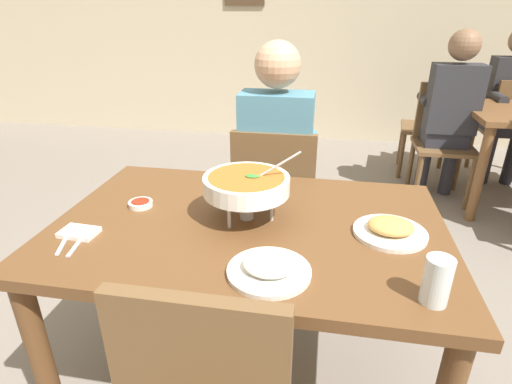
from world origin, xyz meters
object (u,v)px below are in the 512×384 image
(dining_table_main, at_px, (249,248))
(patron_bg_left, at_px, (511,98))
(chair_diner_main, at_px, (275,198))
(chair_bg_left, at_px, (511,125))
(chair_bg_corner, at_px, (439,121))
(patron_bg_right, at_px, (451,108))
(diner_main, at_px, (277,154))
(rice_plate, at_px, (269,268))
(drink_glass, at_px, (436,283))
(sauce_dish, at_px, (141,204))
(chair_bg_right, at_px, (443,135))
(curry_bowl, at_px, (246,185))
(appetizer_plate, at_px, (391,230))

(dining_table_main, bearing_deg, patron_bg_left, 55.43)
(dining_table_main, xyz_separation_m, chair_diner_main, (-0.00, 0.73, -0.14))
(chair_bg_left, relative_size, chair_bg_corner, 1.00)
(patron_bg_right, bearing_deg, chair_bg_left, 37.07)
(diner_main, bearing_deg, rice_plate, -83.75)
(patron_bg_right, bearing_deg, drink_glass, -104.50)
(chair_bg_corner, height_order, patron_bg_right, patron_bg_right)
(diner_main, xyz_separation_m, patron_bg_right, (1.17, 1.31, 0.00))
(sauce_dish, xyz_separation_m, chair_bg_right, (1.60, 2.10, -0.26))
(chair_diner_main, relative_size, curry_bowl, 2.71)
(diner_main, height_order, sauce_dish, diner_main)
(diner_main, xyz_separation_m, sauce_dish, (-0.43, -0.71, 0.02))
(appetizer_plate, height_order, sauce_dish, appetizer_plate)
(rice_plate, xyz_separation_m, appetizer_plate, (0.36, 0.28, 0.00))
(chair_bg_left, bearing_deg, chair_bg_right, -147.33)
(chair_diner_main, relative_size, chair_bg_left, 1.00)
(chair_diner_main, distance_m, curry_bowl, 0.79)
(diner_main, distance_m, rice_plate, 1.06)
(appetizer_plate, distance_m, chair_bg_left, 2.92)
(chair_bg_left, relative_size, chair_bg_right, 1.00)
(chair_diner_main, bearing_deg, sauce_dish, -122.14)
(drink_glass, distance_m, chair_bg_left, 3.19)
(diner_main, relative_size, chair_bg_right, 1.46)
(appetizer_plate, xyz_separation_m, patron_bg_right, (0.69, 2.07, -0.03))
(patron_bg_left, bearing_deg, chair_diner_main, -133.98)
(chair_bg_left, bearing_deg, chair_diner_main, -134.83)
(drink_glass, height_order, chair_bg_right, chair_bg_right)
(dining_table_main, xyz_separation_m, sauce_dish, (-0.43, 0.05, 0.12))
(patron_bg_left, xyz_separation_m, patron_bg_right, (-0.60, -0.49, 0.00))
(chair_bg_left, xyz_separation_m, patron_bg_right, (-0.66, -0.50, 0.24))
(patron_bg_left, bearing_deg, sauce_dish, -131.15)
(diner_main, bearing_deg, chair_bg_right, 49.78)
(chair_bg_left, bearing_deg, chair_bg_corner, 177.41)
(sauce_dish, xyz_separation_m, drink_glass, (0.97, -0.38, 0.05))
(patron_bg_left, bearing_deg, drink_glass, -112.85)
(appetizer_plate, distance_m, drink_glass, 0.34)
(chair_diner_main, xyz_separation_m, rice_plate, (0.11, -1.02, 0.27))
(rice_plate, bearing_deg, sauce_dish, 147.96)
(chair_bg_right, height_order, patron_bg_right, patron_bg_right)
(chair_diner_main, xyz_separation_m, chair_bg_left, (1.83, 1.84, 0.00))
(chair_diner_main, distance_m, appetizer_plate, 0.92)
(curry_bowl, height_order, patron_bg_left, patron_bg_left)
(rice_plate, relative_size, appetizer_plate, 1.00)
(chair_diner_main, height_order, rice_plate, chair_diner_main)
(curry_bowl, height_order, chair_bg_right, curry_bowl)
(chair_diner_main, height_order, chair_bg_corner, same)
(diner_main, height_order, drink_glass, diner_main)
(curry_bowl, bearing_deg, chair_diner_main, 89.00)
(chair_bg_left, bearing_deg, appetizer_plate, -117.66)
(sauce_dish, bearing_deg, patron_bg_right, 51.71)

